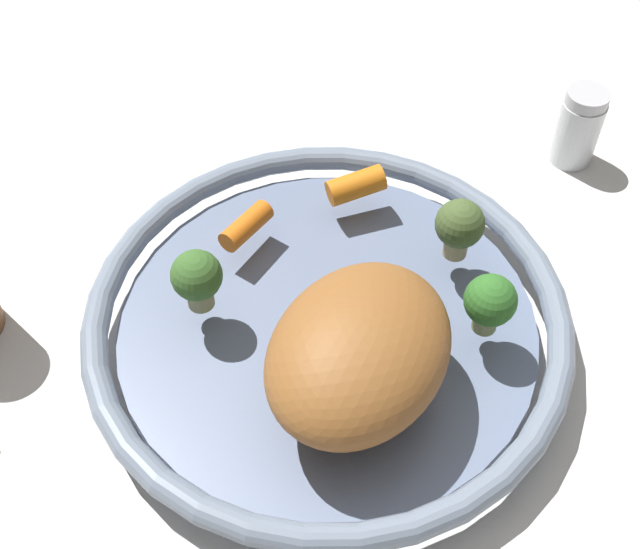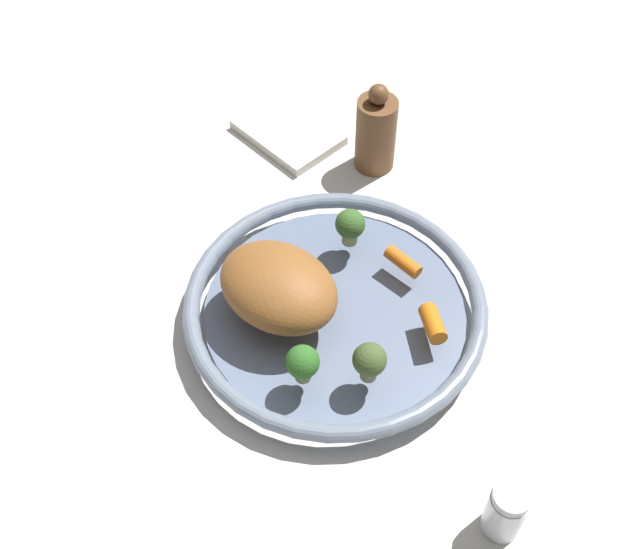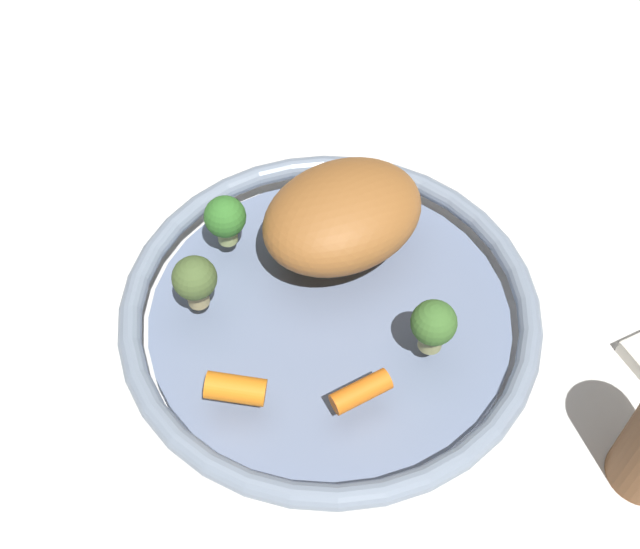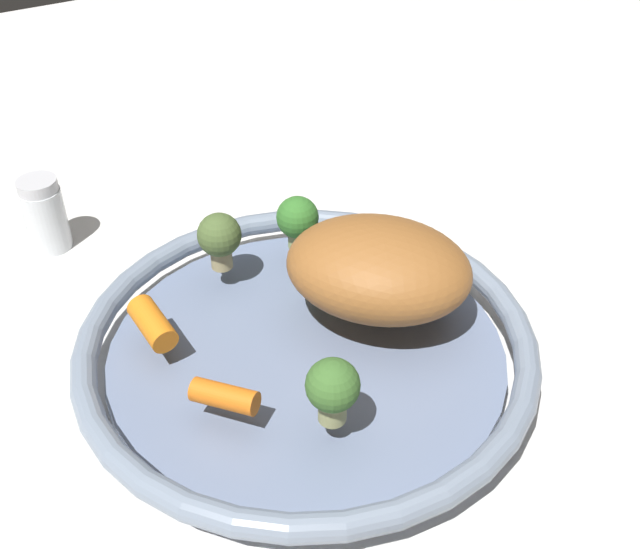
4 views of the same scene
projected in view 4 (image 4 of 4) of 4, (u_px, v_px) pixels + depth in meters
ground_plane at (307, 368)px, 0.61m from camera, size 1.95×1.95×0.00m
serving_bowl at (306, 348)px, 0.59m from camera, size 0.35×0.35×0.04m
roast_chicken_piece at (377, 267)px, 0.59m from camera, size 0.18×0.18×0.07m
baby_carrot_left at (153, 324)px, 0.57m from camera, size 0.05×0.02×0.03m
baby_carrot_back at (225, 396)px, 0.52m from camera, size 0.05×0.04×0.02m
broccoli_floret_edge at (220, 237)px, 0.63m from camera, size 0.04×0.04×0.05m
broccoli_floret_mid at (333, 388)px, 0.49m from camera, size 0.04×0.04×0.05m
broccoli_floret_large at (298, 219)px, 0.65m from camera, size 0.04×0.04×0.05m
salt_shaker at (45, 215)px, 0.72m from camera, size 0.04×0.04×0.07m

